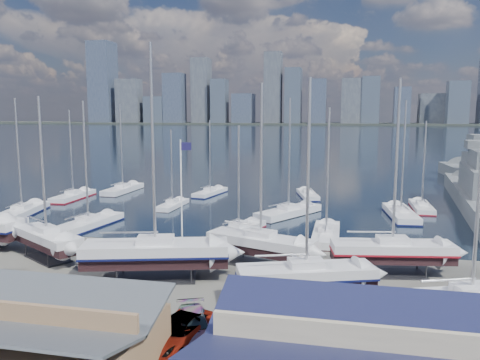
# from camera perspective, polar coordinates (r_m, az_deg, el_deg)

# --- Properties ---
(ground) EXTENTS (1400.00, 1400.00, 0.00)m
(ground) POSITION_cam_1_polar(r_m,az_deg,el_deg) (40.84, -10.36, -11.35)
(ground) COLOR #605E59
(ground) RESTS_ON ground
(water) EXTENTS (1400.00, 600.00, 0.40)m
(water) POSITION_cam_1_polar(r_m,az_deg,el_deg) (346.08, 9.78, 5.68)
(water) COLOR #182838
(water) RESTS_ON ground
(far_shore) EXTENTS (1400.00, 80.00, 2.20)m
(far_shore) POSITION_cam_1_polar(r_m,az_deg,el_deg) (605.80, 10.89, 6.73)
(far_shore) COLOR #2D332D
(far_shore) RESTS_ON ground
(skyline) EXTENTS (639.14, 43.80, 107.69)m
(skyline) POSITION_cam_1_polar(r_m,az_deg,el_deg) (600.23, 10.21, 10.37)
(skyline) COLOR #475166
(skyline) RESTS_ON far_shore
(shed_grey) EXTENTS (12.60, 8.40, 4.17)m
(shed_grey) POSITION_cam_1_polar(r_m,az_deg,el_deg) (27.11, -24.17, -17.38)
(shed_grey) COLOR #8C6B4C
(shed_grey) RESTS_ON ground
(sailboat_cradle_2) EXTENTS (9.23, 6.89, 15.08)m
(sailboat_cradle_2) POSITION_cam_1_polar(r_m,az_deg,el_deg) (47.32, -22.49, -6.57)
(sailboat_cradle_2) COLOR #2D2D33
(sailboat_cradle_2) RESTS_ON ground
(sailboat_cradle_3) EXTENTS (12.33, 6.40, 18.96)m
(sailboat_cradle_3) POSITION_cam_1_polar(r_m,az_deg,el_deg) (39.26, -10.25, -8.73)
(sailboat_cradle_3) COLOR #2D2D33
(sailboat_cradle_3) RESTS_ON ground
(sailboat_cradle_4) EXTENTS (10.22, 5.81, 16.09)m
(sailboat_cradle_4) POSITION_cam_1_polar(r_m,az_deg,el_deg) (41.88, 2.54, -7.74)
(sailboat_cradle_4) COLOR #2D2D33
(sailboat_cradle_4) RESTS_ON ground
(sailboat_cradle_5) EXTENTS (10.21, 5.87, 15.93)m
(sailboat_cradle_5) POSITION_cam_1_polar(r_m,az_deg,el_deg) (34.25, 8.06, -11.48)
(sailboat_cradle_5) COLOR #2D2D33
(sailboat_cradle_5) RESTS_ON ground
(sailboat_cradle_6) EXTENTS (10.46, 4.49, 16.34)m
(sailboat_cradle_6) POSITION_cam_1_polar(r_m,az_deg,el_deg) (41.69, 18.07, -8.21)
(sailboat_cradle_6) COLOR #2D2D33
(sailboat_cradle_6) RESTS_ON ground
(sailboat_cradle_7) EXTENTS (9.21, 5.41, 14.63)m
(sailboat_cradle_7) POSITION_cam_1_polar(r_m,az_deg,el_deg) (32.91, 26.35, -13.21)
(sailboat_cradle_7) COLOR #2D2D33
(sailboat_cradle_7) RESTS_ON ground
(sailboat_moored_0) EXTENTS (5.15, 11.26, 16.25)m
(sailboat_moored_0) POSITION_cam_1_polar(r_m,az_deg,el_deg) (69.16, -25.01, -3.69)
(sailboat_moored_0) COLOR black
(sailboat_moored_0) RESTS_ON water
(sailboat_moored_1) EXTENTS (3.07, 9.96, 14.77)m
(sailboat_moored_1) POSITION_cam_1_polar(r_m,az_deg,el_deg) (79.24, -19.64, -1.99)
(sailboat_moored_1) COLOR black
(sailboat_moored_1) RESTS_ON water
(sailboat_moored_2) EXTENTS (3.23, 10.58, 15.85)m
(sailboat_moored_2) POSITION_cam_1_polar(r_m,az_deg,el_deg) (83.60, -14.08, -1.25)
(sailboat_moored_2) COLOR black
(sailboat_moored_2) RESTS_ON water
(sailboat_moored_3) EXTENTS (4.41, 10.81, 15.70)m
(sailboat_moored_3) POSITION_cam_1_polar(r_m,az_deg,el_deg) (58.90, -17.98, -5.27)
(sailboat_moored_3) COLOR black
(sailboat_moored_3) RESTS_ON water
(sailboat_moored_4) EXTENTS (2.54, 7.90, 11.79)m
(sailboat_moored_4) POSITION_cam_1_polar(r_m,az_deg,el_deg) (68.57, -8.23, -3.09)
(sailboat_moored_4) COLOR black
(sailboat_moored_4) RESTS_ON water
(sailboat_moored_5) EXTENTS (4.14, 9.05, 13.07)m
(sailboat_moored_5) POSITION_cam_1_polar(r_m,az_deg,el_deg) (78.50, -3.65, -1.62)
(sailboat_moored_5) COLOR black
(sailboat_moored_5) RESTS_ON water
(sailboat_moored_6) EXTENTS (5.24, 8.86, 12.79)m
(sailboat_moored_6) POSITION_cam_1_polar(r_m,az_deg,el_deg) (53.63, -0.15, -6.16)
(sailboat_moored_6) COLOR black
(sailboat_moored_6) RESTS_ON water
(sailboat_moored_7) EXTENTS (8.29, 10.75, 16.30)m
(sailboat_moored_7) POSITION_cam_1_polar(r_m,az_deg,el_deg) (62.76, 5.94, -4.09)
(sailboat_moored_7) COLOR black
(sailboat_moored_7) RESTS_ON water
(sailboat_moored_8) EXTENTS (4.48, 9.09, 13.10)m
(sailboat_moored_8) POSITION_cam_1_polar(r_m,az_deg,el_deg) (77.10, 8.25, -1.87)
(sailboat_moored_8) COLOR black
(sailboat_moored_8) RESTS_ON water
(sailboat_moored_9) EXTENTS (2.83, 9.84, 14.83)m
(sailboat_moored_9) POSITION_cam_1_polar(r_m,az_deg,el_deg) (52.05, 10.45, -6.72)
(sailboat_moored_9) COLOR black
(sailboat_moored_9) RESTS_ON water
(sailboat_moored_10) EXTENTS (3.96, 10.89, 15.94)m
(sailboat_moored_10) POSITION_cam_1_polar(r_m,az_deg,el_deg) (65.00, 18.99, -4.08)
(sailboat_moored_10) COLOR black
(sailboat_moored_10) RESTS_ON water
(sailboat_moored_11) EXTENTS (2.49, 8.79, 13.13)m
(sailboat_moored_11) POSITION_cam_1_polar(r_m,az_deg,el_deg) (71.05, 21.26, -3.19)
(sailboat_moored_11) COLOR black
(sailboat_moored_11) RESTS_ON water
(car_a) EXTENTS (2.08, 3.92, 1.27)m
(car_a) POSITION_cam_1_polar(r_m,az_deg,el_deg) (36.16, -26.16, -13.60)
(car_a) COLOR gray
(car_a) RESTS_ON ground
(car_c) EXTENTS (4.05, 6.38, 1.64)m
(car_c) POSITION_cam_1_polar(r_m,az_deg,el_deg) (29.01, -7.63, -17.88)
(car_c) COLOR gray
(car_c) RESTS_ON ground
(car_d) EXTENTS (3.92, 5.58, 1.50)m
(car_d) POSITION_cam_1_polar(r_m,az_deg,el_deg) (29.82, -5.69, -17.25)
(car_d) COLOR gray
(car_d) RESTS_ON ground
(flagpole) EXTENTS (1.01, 0.12, 11.35)m
(flagpole) POSITION_cam_1_polar(r_m,az_deg,el_deg) (40.33, -7.05, -1.98)
(flagpole) COLOR white
(flagpole) RESTS_ON ground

